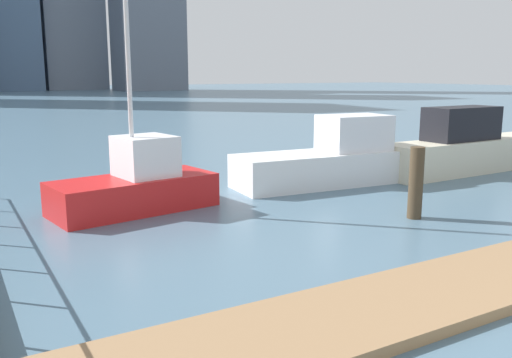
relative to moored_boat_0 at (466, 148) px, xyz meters
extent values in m
plane|color=slate|center=(-13.09, 4.93, -0.88)|extent=(300.00, 300.00, 0.00)
cube|color=#93704C|center=(-11.16, -7.48, -0.79)|extent=(10.87, 2.00, 0.18)
cylinder|color=#473826|center=(-6.42, -3.74, 0.01)|extent=(0.35, 0.35, 1.79)
cube|color=beige|center=(0.10, 0.00, -0.28)|extent=(7.54, 1.73, 1.20)
cube|color=black|center=(-0.33, -0.01, 0.91)|extent=(2.95, 1.31, 1.19)
cube|color=white|center=(-5.59, 0.74, -0.35)|extent=(6.60, 2.43, 1.06)
cube|color=white|center=(-4.71, 0.67, 0.76)|extent=(2.27, 1.69, 1.16)
cube|color=red|center=(-12.23, 0.51, -0.44)|extent=(4.43, 2.40, 0.88)
cube|color=white|center=(-11.87, 0.56, 0.53)|extent=(1.57, 1.62, 1.06)
cylinder|color=silver|center=(-12.23, 0.51, 3.32)|extent=(0.12, 0.12, 6.64)
camera|label=1|loc=(-16.39, -13.09, 2.67)|focal=37.99mm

